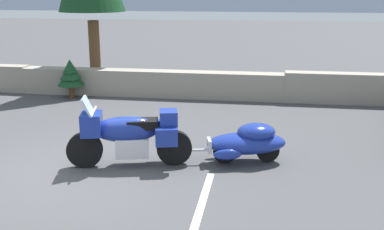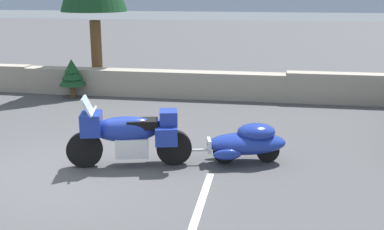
% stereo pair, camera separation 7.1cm
% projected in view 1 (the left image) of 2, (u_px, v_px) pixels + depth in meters
% --- Properties ---
extents(ground_plane, '(80.00, 80.00, 0.00)m').
position_uv_depth(ground_plane, '(69.00, 172.00, 8.64)').
color(ground_plane, '#424244').
extents(stone_guard_wall, '(24.00, 0.57, 0.87)m').
position_uv_depth(stone_guard_wall, '(156.00, 83.00, 14.46)').
color(stone_guard_wall, gray).
rests_on(stone_guard_wall, ground).
extents(touring_motorcycle, '(2.28, 1.07, 1.33)m').
position_uv_depth(touring_motorcycle, '(129.00, 134.00, 8.79)').
color(touring_motorcycle, black).
rests_on(touring_motorcycle, ground).
extents(car_shaped_trailer, '(2.22, 1.05, 0.76)m').
position_uv_depth(car_shaped_trailer, '(247.00, 142.00, 9.02)').
color(car_shaped_trailer, black).
rests_on(car_shaped_trailer, ground).
extents(pine_sapling_near, '(0.80, 0.80, 1.16)m').
position_uv_depth(pine_sapling_near, '(70.00, 74.00, 14.23)').
color(pine_sapling_near, brown).
rests_on(pine_sapling_near, ground).
extents(parking_stripe_marker, '(0.12, 3.60, 0.01)m').
position_uv_depth(parking_stripe_marker, '(196.00, 221.00, 6.83)').
color(parking_stripe_marker, silver).
rests_on(parking_stripe_marker, ground).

